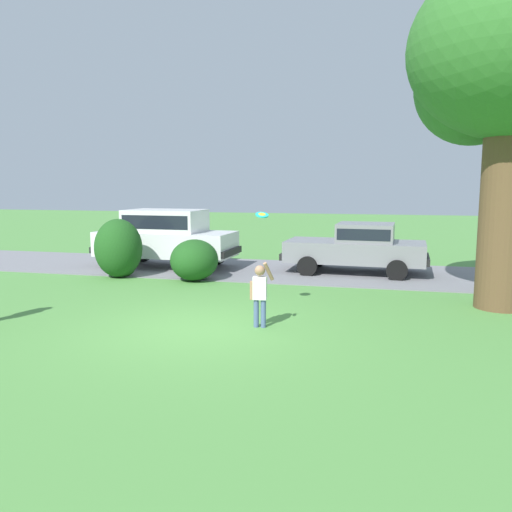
% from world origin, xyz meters
% --- Properties ---
extents(ground_plane, '(80.00, 80.00, 0.00)m').
position_xyz_m(ground_plane, '(0.00, 0.00, 0.00)').
color(ground_plane, '#518E42').
extents(driveway_strip, '(28.00, 4.40, 0.02)m').
position_xyz_m(driveway_strip, '(0.00, 6.84, 0.01)').
color(driveway_strip, slate).
rests_on(driveway_strip, ground).
extents(shrub_near_tree, '(1.39, 1.41, 1.74)m').
position_xyz_m(shrub_near_tree, '(-4.18, 4.65, 0.82)').
color(shrub_near_tree, '#1E511C').
rests_on(shrub_near_tree, ground).
extents(shrub_centre_left, '(1.36, 1.49, 1.19)m').
position_xyz_m(shrub_centre_left, '(-1.82, 4.68, 0.59)').
color(shrub_centre_left, '#1E511C').
rests_on(shrub_centre_left, ground).
extents(parked_sedan, '(4.48, 2.26, 1.56)m').
position_xyz_m(parked_sedan, '(2.67, 7.03, 0.85)').
color(parked_sedan, gray).
rests_on(parked_sedan, ground).
extents(parked_suv, '(4.76, 2.22, 1.92)m').
position_xyz_m(parked_suv, '(-3.56, 6.66, 1.08)').
color(parked_suv, white).
rests_on(parked_suv, ground).
extents(child_thrower, '(0.45, 0.28, 1.29)m').
position_xyz_m(child_thrower, '(1.14, 0.38, 0.72)').
color(child_thrower, '#4C608C').
rests_on(child_thrower, ground).
extents(frisbee, '(0.29, 0.27, 0.15)m').
position_xyz_m(frisbee, '(0.90, 1.56, 2.10)').
color(frisbee, '#1EB7B2').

